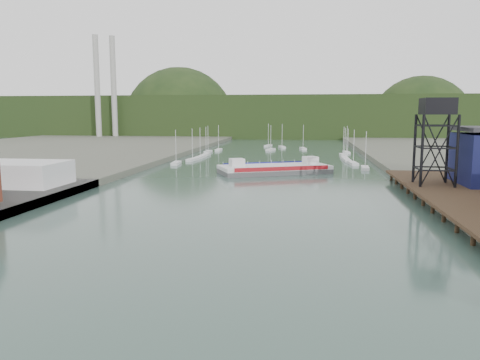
# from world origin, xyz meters

# --- Properties ---
(ground) EXTENTS (600.00, 600.00, 0.00)m
(ground) POSITION_xyz_m (0.00, 0.00, 0.00)
(ground) COLOR #304A41
(ground) RESTS_ON ground
(east_pier) EXTENTS (14.00, 70.00, 2.45)m
(east_pier) POSITION_xyz_m (37.00, 45.00, 1.90)
(east_pier) COLOR black
(east_pier) RESTS_ON ground
(white_shed) EXTENTS (18.00, 12.00, 4.50)m
(white_shed) POSITION_xyz_m (-44.00, 50.00, 3.85)
(white_shed) COLOR silver
(white_shed) RESTS_ON west_quay
(lift_tower) EXTENTS (6.50, 6.50, 16.00)m
(lift_tower) POSITION_xyz_m (35.00, 58.00, 15.65)
(lift_tower) COLOR black
(lift_tower) RESTS_ON east_pier
(marina_sailboats) EXTENTS (57.71, 92.65, 0.90)m
(marina_sailboats) POSITION_xyz_m (0.08, 138.46, 0.35)
(marina_sailboats) COLOR silver
(marina_sailboats) RESTS_ON ground
(smokestacks) EXTENTS (11.20, 8.20, 60.00)m
(smokestacks) POSITION_xyz_m (-106.00, 232.50, 30.00)
(smokestacks) COLOR #A4A49F
(smokestacks) RESTS_ON ground
(distant_hills) EXTENTS (500.00, 120.00, 80.00)m
(distant_hills) POSITION_xyz_m (-3.98, 301.35, 10.38)
(distant_hills) COLOR black
(distant_hills) RESTS_ON ground
(chain_ferry) EXTENTS (30.20, 21.84, 4.04)m
(chain_ferry) POSITION_xyz_m (3.32, 87.50, 1.16)
(chain_ferry) COLOR #505052
(chain_ferry) RESTS_ON ground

